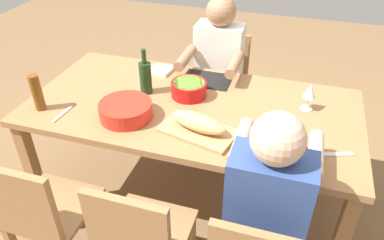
{
  "coord_description": "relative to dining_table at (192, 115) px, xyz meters",
  "views": [
    {
      "loc": [
        -0.56,
        1.79,
        1.92
      ],
      "look_at": [
        0.0,
        0.0,
        0.63
      ],
      "focal_mm": 34.67,
      "sensor_mm": 36.0,
      "label": 1
    }
  ],
  "objects": [
    {
      "name": "serving_bowl_salad",
      "position": [
        0.05,
        -0.1,
        0.13
      ],
      "size": [
        0.22,
        0.22,
        0.09
      ],
      "color": "red",
      "rests_on": "dining_table"
    },
    {
      "name": "serving_bowl_fruit",
      "position": [
        0.32,
        0.24,
        0.13
      ],
      "size": [
        0.3,
        0.3,
        0.09
      ],
      "color": "red",
      "rests_on": "dining_table"
    },
    {
      "name": "diner_far_left",
      "position": [
        -0.54,
        0.62,
        0.03
      ],
      "size": [
        0.41,
        0.53,
        1.2
      ],
      "color": "#2D2D38",
      "rests_on": "ground_plane"
    },
    {
      "name": "chair_far_right",
      "position": [
        0.54,
        0.81,
        -0.18
      ],
      "size": [
        0.4,
        0.4,
        0.85
      ],
      "color": "#9E7044",
      "rests_on": "ground_plane"
    },
    {
      "name": "fork_far_right",
      "position": [
        0.68,
        0.33,
        0.08
      ],
      "size": [
        0.03,
        0.17,
        0.01
      ],
      "primitive_type": "cube",
      "rotation": [
        0.0,
        0.0,
        -0.07
      ],
      "color": "silver",
      "rests_on": "dining_table"
    },
    {
      "name": "carving_knife",
      "position": [
        -0.79,
        0.24,
        0.08
      ],
      "size": [
        0.23,
        0.1,
        0.01
      ],
      "primitive_type": "cube",
      "rotation": [
        0.0,
        0.0,
        0.33
      ],
      "color": "silver",
      "rests_on": "dining_table"
    },
    {
      "name": "ground_plane",
      "position": [
        0.0,
        0.0,
        -0.66
      ],
      "size": [
        8.0,
        8.0,
        0.0
      ],
      "primitive_type": "plane",
      "color": "brown"
    },
    {
      "name": "dining_table",
      "position": [
        0.0,
        0.0,
        0.0
      ],
      "size": [
        1.96,
        0.97,
        0.74
      ],
      "color": "#9E7044",
      "rests_on": "ground_plane"
    },
    {
      "name": "placemat_near_center",
      "position": [
        0.0,
        -0.33,
        0.08
      ],
      "size": [
        0.32,
        0.23,
        0.01
      ],
      "primitive_type": "cube",
      "color": "black",
      "rests_on": "dining_table"
    },
    {
      "name": "chair_near_center",
      "position": [
        0.0,
        -0.81,
        -0.18
      ],
      "size": [
        0.4,
        0.4,
        0.85
      ],
      "color": "#9E7044",
      "rests_on": "ground_plane"
    },
    {
      "name": "wine_bottle",
      "position": [
        0.32,
        -0.06,
        0.18
      ],
      "size": [
        0.08,
        0.08,
        0.29
      ],
      "color": "#193819",
      "rests_on": "dining_table"
    },
    {
      "name": "diner_near_center",
      "position": [
        0.0,
        -0.62,
        0.03
      ],
      "size": [
        0.41,
        0.53,
        1.2
      ],
      "color": "#2D2D38",
      "rests_on": "ground_plane"
    },
    {
      "name": "chair_far_center",
      "position": [
        0.0,
        0.81,
        -0.18
      ],
      "size": [
        0.4,
        0.4,
        0.85
      ],
      "color": "#9E7044",
      "rests_on": "ground_plane"
    },
    {
      "name": "placemat_far_left",
      "position": [
        -0.54,
        0.33,
        0.08
      ],
      "size": [
        0.32,
        0.23,
        0.01
      ],
      "primitive_type": "cube",
      "color": "maroon",
      "rests_on": "dining_table"
    },
    {
      "name": "cutting_board",
      "position": [
        -0.11,
        0.26,
        0.09
      ],
      "size": [
        0.44,
        0.31,
        0.02
      ],
      "primitive_type": "cube",
      "rotation": [
        0.0,
        0.0,
        -0.23
      ],
      "color": "tan",
      "rests_on": "dining_table"
    },
    {
      "name": "napkin_stack",
      "position": [
        0.33,
        -0.35,
        0.09
      ],
      "size": [
        0.16,
        0.16,
        0.02
      ],
      "primitive_type": "cube",
      "rotation": [
        0.0,
        0.0,
        -0.12
      ],
      "color": "white",
      "rests_on": "dining_table"
    },
    {
      "name": "beer_bottle",
      "position": [
        0.83,
        0.31,
        0.19
      ],
      "size": [
        0.06,
        0.06,
        0.22
      ],
      "primitive_type": "cylinder",
      "color": "brown",
      "rests_on": "dining_table"
    },
    {
      "name": "wine_glass",
      "position": [
        -0.66,
        -0.16,
        0.19
      ],
      "size": [
        0.08,
        0.08,
        0.17
      ],
      "color": "silver",
      "rests_on": "dining_table"
    },
    {
      "name": "bread_loaf",
      "position": [
        -0.11,
        0.26,
        0.14
      ],
      "size": [
        0.34,
        0.18,
        0.09
      ],
      "primitive_type": "ellipsoid",
      "rotation": [
        0.0,
        0.0,
        -0.23
      ],
      "color": "tan",
      "rests_on": "cutting_board"
    }
  ]
}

